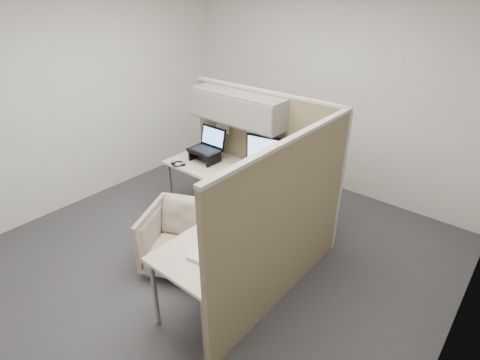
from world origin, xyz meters
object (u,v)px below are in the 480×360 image
Objects in this scene: desk at (234,199)px; office_chair at (182,236)px; keyboard at (250,188)px; monitor_left at (265,152)px.

desk is 0.66m from office_chair.
office_chair is 1.70× the size of keyboard.
office_chair is at bearing -129.52° from keyboard.
monitor_left is at bearing 89.02° from keyboard.
keyboard reaches higher than desk.
keyboard is (0.33, 0.71, 0.38)m from office_chair.
monitor_left is at bearing 94.37° from desk.
desk is at bearing -116.06° from keyboard.
monitor_left is 0.46m from keyboard.
office_chair is (-0.29, -0.50, -0.32)m from desk.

